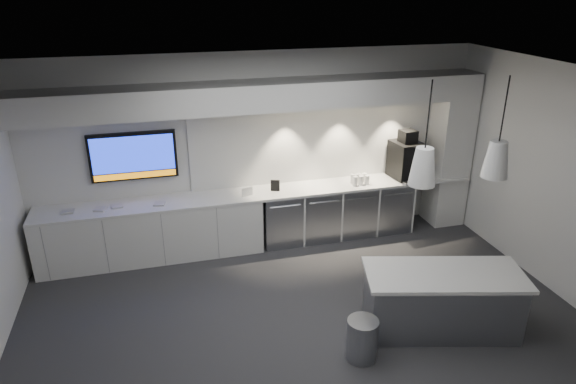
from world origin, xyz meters
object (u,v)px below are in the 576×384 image
object	(u,v)px
wall_tv	(133,156)
coffee_machine	(406,158)
island	(441,301)
bin	(362,339)

from	to	relation	value
wall_tv	coffee_machine	xyz separation A→B (m)	(4.30, -0.25, -0.33)
island	coffee_machine	world-z (taller)	coffee_machine
island	bin	world-z (taller)	island
wall_tv	island	bearing A→B (deg)	-40.74
wall_tv	coffee_machine	distance (m)	4.32
island	coffee_machine	size ratio (longest dim) A/B	2.49
coffee_machine	island	bearing A→B (deg)	-113.52
bin	coffee_machine	size ratio (longest dim) A/B	0.62
bin	coffee_machine	distance (m)	3.69
wall_tv	island	size ratio (longest dim) A/B	0.63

